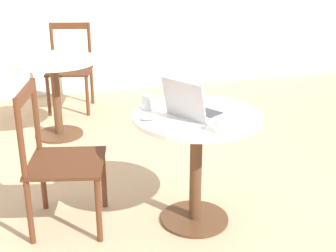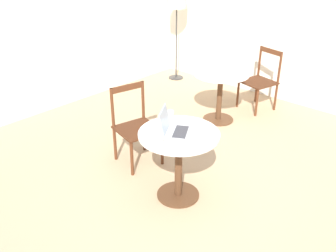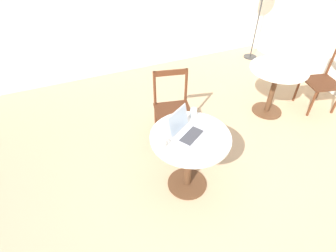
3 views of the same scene
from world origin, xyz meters
The scene contains 11 objects.
ground_plane centered at (0.00, 0.00, 0.00)m, with size 16.00×16.00×0.00m, color tan.
wall_back centered at (0.00, 3.23, 1.35)m, with size 9.40×0.06×2.70m.
cafe_table_near centered at (0.10, 0.31, 0.56)m, with size 0.79×0.79×0.74m.
cafe_table_mid centered at (1.86, 1.05, 0.56)m, with size 0.79×0.79×0.74m.
chair_near_back centered at (0.29, 1.13, 0.45)m, with size 0.55×0.55×0.92m.
chair_mid_right centered at (2.65, 0.85, 0.45)m, with size 0.55×0.55×0.92m.
floor_lamp centered at (2.82, 2.72, 1.34)m, with size 0.35×0.35×1.55m.
laptop centered at (0.07, 0.34, 0.79)m, with size 0.40×0.39×0.24m.
mouse centered at (0.08, 0.61, 0.75)m, with size 0.06×0.10×0.03m.
mug centered at (-0.21, 0.28, 0.78)m, with size 0.12×0.08×0.08m.
drinking_glass centered at (0.27, 0.57, 0.78)m, with size 0.07×0.07×0.09m.
Camera 2 is at (-2.30, -1.74, 2.41)m, focal length 40.00 mm.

